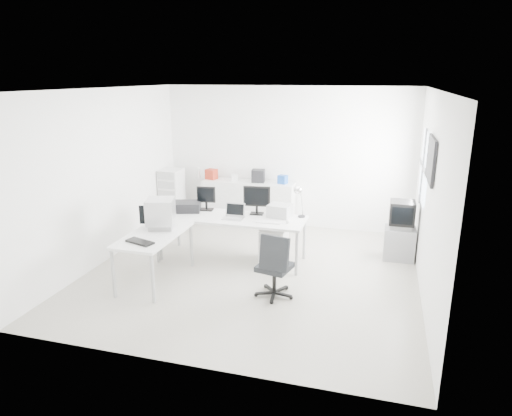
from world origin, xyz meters
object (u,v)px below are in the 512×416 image
(drawer_pedestal, at_px, (274,245))
(sideboard, at_px, (249,204))
(inkjet_printer, at_px, (187,207))
(filing_cabinet, at_px, (172,197))
(crt_tv, at_px, (402,215))
(laser_printer, at_px, (280,211))
(office_chair, at_px, (275,264))
(main_desk, at_px, (233,238))
(crt_monitor, at_px, (161,216))
(lcd_monitor_large, at_px, (257,201))
(side_desk, at_px, (155,257))
(laptop, at_px, (233,213))
(tv_cabinet, at_px, (399,243))
(lcd_monitor_small, at_px, (206,199))

(drawer_pedestal, height_order, sideboard, sideboard)
(inkjet_printer, bearing_deg, sideboard, 53.94)
(filing_cabinet, bearing_deg, crt_tv, -9.14)
(laser_printer, xyz_separation_m, crt_tv, (1.94, 0.56, -0.08))
(inkjet_printer, xyz_separation_m, office_chair, (1.83, -1.21, -0.35))
(main_desk, height_order, crt_monitor, crt_monitor)
(lcd_monitor_large, bearing_deg, side_desk, -138.16)
(main_desk, xyz_separation_m, lcd_monitor_large, (0.35, 0.25, 0.61))
(main_desk, relative_size, inkjet_printer, 5.30)
(main_desk, height_order, inkjet_printer, inkjet_printer)
(side_desk, relative_size, crt_monitor, 3.45)
(side_desk, relative_size, lcd_monitor_large, 3.02)
(inkjet_printer, bearing_deg, filing_cabinet, 107.53)
(office_chair, distance_m, sideboard, 3.17)
(main_desk, distance_m, laptop, 0.49)
(inkjet_printer, distance_m, tv_cabinet, 3.65)
(side_desk, bearing_deg, inkjet_printer, 90.00)
(side_desk, height_order, drawer_pedestal, side_desk)
(crt_tv, bearing_deg, laptop, -161.61)
(crt_monitor, distance_m, sideboard, 2.77)
(sideboard, bearing_deg, crt_tv, -19.40)
(drawer_pedestal, height_order, tv_cabinet, drawer_pedestal)
(drawer_pedestal, xyz_separation_m, filing_cabinet, (-2.51, 1.45, 0.27))
(inkjet_printer, distance_m, crt_monitor, 0.96)
(inkjet_printer, xyz_separation_m, filing_cabinet, (-0.96, 1.40, -0.26))
(inkjet_printer, height_order, lcd_monitor_large, lcd_monitor_large)
(drawer_pedestal, height_order, office_chair, office_chair)
(crt_monitor, bearing_deg, laptop, 22.74)
(crt_monitor, height_order, filing_cabinet, crt_monitor)
(lcd_monitor_small, relative_size, sideboard, 0.22)
(side_desk, distance_m, laser_printer, 2.13)
(lcd_monitor_large, relative_size, laser_printer, 1.30)
(office_chair, distance_m, tv_cabinet, 2.55)
(laser_printer, bearing_deg, lcd_monitor_small, -172.66)
(laptop, distance_m, filing_cabinet, 2.47)
(office_chair, height_order, filing_cabinet, filing_cabinet)
(crt_monitor, distance_m, tv_cabinet, 3.95)
(side_desk, relative_size, office_chair, 1.45)
(sideboard, bearing_deg, lcd_monitor_small, -100.73)
(crt_tv, distance_m, filing_cabinet, 4.56)
(drawer_pedestal, relative_size, filing_cabinet, 0.52)
(drawer_pedestal, xyz_separation_m, tv_cabinet, (1.99, 0.73, -0.03))
(inkjet_printer, relative_size, laptop, 1.41)
(lcd_monitor_small, xyz_separation_m, tv_cabinet, (3.24, 0.53, -0.68))
(laptop, xyz_separation_m, laser_printer, (0.70, 0.32, -0.00))
(office_chair, bearing_deg, lcd_monitor_small, 150.63)
(crt_tv, relative_size, filing_cabinet, 0.44)
(laptop, height_order, crt_tv, crt_tv)
(main_desk, height_order, laptop, laptop)
(side_desk, xyz_separation_m, drawer_pedestal, (1.55, 1.15, -0.08))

